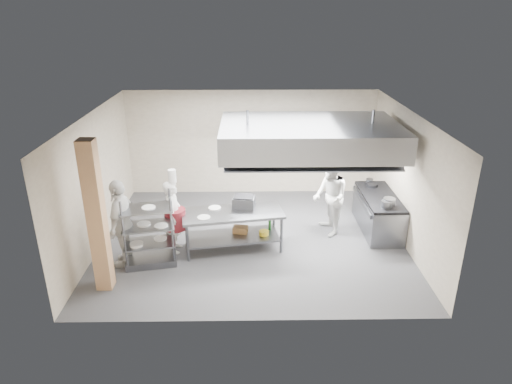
{
  "coord_description": "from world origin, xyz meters",
  "views": [
    {
      "loc": [
        -0.07,
        -9.56,
        5.14
      ],
      "look_at": [
        0.09,
        0.2,
        1.13
      ],
      "focal_mm": 32.0,
      "sensor_mm": 36.0,
      "label": 1
    }
  ],
  "objects_px": {
    "pass_rack": "(149,230)",
    "chef_plating": "(122,223)",
    "stockpot": "(389,202)",
    "griddle": "(244,202)",
    "chef_line": "(330,197)",
    "chef_head": "(174,217)",
    "cooking_range": "(378,214)",
    "island": "(233,230)"
  },
  "relations": [
    {
      "from": "island",
      "to": "stockpot",
      "type": "height_order",
      "value": "stockpot"
    },
    {
      "from": "chef_head",
      "to": "chef_line",
      "type": "distance_m",
      "value": 3.65
    },
    {
      "from": "island",
      "to": "chef_head",
      "type": "distance_m",
      "value": 1.34
    },
    {
      "from": "pass_rack",
      "to": "stockpot",
      "type": "distance_m",
      "value": 5.37
    },
    {
      "from": "chef_line",
      "to": "chef_plating",
      "type": "height_order",
      "value": "chef_plating"
    },
    {
      "from": "pass_rack",
      "to": "chef_line",
      "type": "distance_m",
      "value": 4.23
    },
    {
      "from": "cooking_range",
      "to": "chef_line",
      "type": "relative_size",
      "value": 1.05
    },
    {
      "from": "chef_plating",
      "to": "griddle",
      "type": "xyz_separation_m",
      "value": [
        2.53,
        0.88,
        0.07
      ]
    },
    {
      "from": "stockpot",
      "to": "chef_line",
      "type": "bearing_deg",
      "value": 161.45
    },
    {
      "from": "chef_line",
      "to": "stockpot",
      "type": "height_order",
      "value": "chef_line"
    },
    {
      "from": "chef_plating",
      "to": "chef_head",
      "type": "bearing_deg",
      "value": 124.83
    },
    {
      "from": "chef_plating",
      "to": "island",
      "type": "bearing_deg",
      "value": 110.5
    },
    {
      "from": "chef_head",
      "to": "stockpot",
      "type": "height_order",
      "value": "chef_head"
    },
    {
      "from": "stockpot",
      "to": "chef_plating",
      "type": "bearing_deg",
      "value": -171.16
    },
    {
      "from": "chef_plating",
      "to": "griddle",
      "type": "distance_m",
      "value": 2.68
    },
    {
      "from": "cooking_range",
      "to": "chef_line",
      "type": "distance_m",
      "value": 1.37
    },
    {
      "from": "cooking_range",
      "to": "griddle",
      "type": "xyz_separation_m",
      "value": [
        -3.27,
        -0.64,
        0.61
      ]
    },
    {
      "from": "cooking_range",
      "to": "chef_head",
      "type": "bearing_deg",
      "value": -168.67
    },
    {
      "from": "cooking_range",
      "to": "island",
      "type": "bearing_deg",
      "value": -165.57
    },
    {
      "from": "pass_rack",
      "to": "stockpot",
      "type": "xyz_separation_m",
      "value": [
        5.29,
        0.9,
        0.2
      ]
    },
    {
      "from": "cooking_range",
      "to": "chef_plating",
      "type": "xyz_separation_m",
      "value": [
        -5.8,
        -1.52,
        0.54
      ]
    },
    {
      "from": "chef_head",
      "to": "griddle",
      "type": "height_order",
      "value": "chef_head"
    },
    {
      "from": "island",
      "to": "stockpot",
      "type": "bearing_deg",
      "value": -4.97
    },
    {
      "from": "island",
      "to": "chef_head",
      "type": "relative_size",
      "value": 1.33
    },
    {
      "from": "chef_head",
      "to": "cooking_range",
      "type": "bearing_deg",
      "value": -79.22
    },
    {
      "from": "chef_plating",
      "to": "griddle",
      "type": "height_order",
      "value": "chef_plating"
    },
    {
      "from": "pass_rack",
      "to": "cooking_range",
      "type": "relative_size",
      "value": 0.79
    },
    {
      "from": "chef_plating",
      "to": "stockpot",
      "type": "distance_m",
      "value": 5.9
    },
    {
      "from": "stockpot",
      "to": "cooking_range",
      "type": "bearing_deg",
      "value": 93.01
    },
    {
      "from": "pass_rack",
      "to": "chef_plating",
      "type": "distance_m",
      "value": 0.56
    },
    {
      "from": "chef_plating",
      "to": "stockpot",
      "type": "relative_size",
      "value": 7.1
    },
    {
      "from": "island",
      "to": "cooking_range",
      "type": "height_order",
      "value": "island"
    },
    {
      "from": "cooking_range",
      "to": "chef_line",
      "type": "bearing_deg",
      "value": -171.46
    },
    {
      "from": "chef_head",
      "to": "chef_line",
      "type": "bearing_deg",
      "value": -78.26
    },
    {
      "from": "chef_line",
      "to": "chef_head",
      "type": "bearing_deg",
      "value": -86.2
    },
    {
      "from": "island",
      "to": "chef_plating",
      "type": "height_order",
      "value": "chef_plating"
    },
    {
      "from": "chef_line",
      "to": "island",
      "type": "bearing_deg",
      "value": -80.95
    },
    {
      "from": "island",
      "to": "chef_plating",
      "type": "distance_m",
      "value": 2.41
    },
    {
      "from": "island",
      "to": "griddle",
      "type": "xyz_separation_m",
      "value": [
        0.25,
        0.27,
        0.57
      ]
    },
    {
      "from": "chef_line",
      "to": "stockpot",
      "type": "relative_size",
      "value": 7.04
    },
    {
      "from": "island",
      "to": "chef_plating",
      "type": "xyz_separation_m",
      "value": [
        -2.28,
        -0.62,
        0.5
      ]
    },
    {
      "from": "cooking_range",
      "to": "griddle",
      "type": "height_order",
      "value": "griddle"
    }
  ]
}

